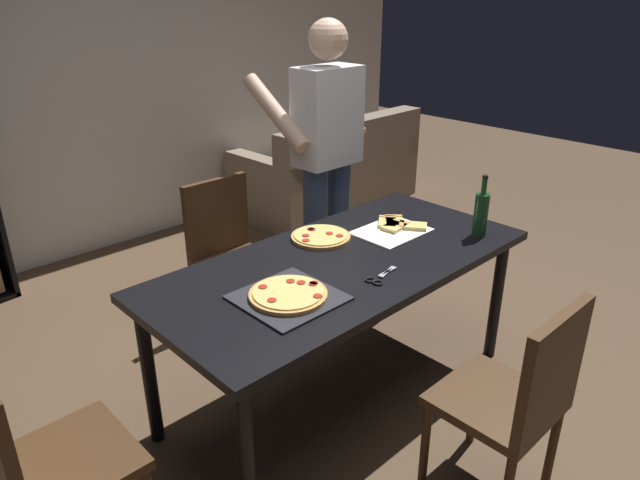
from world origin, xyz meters
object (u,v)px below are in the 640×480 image
at_px(dining_table, 342,273).
at_px(kitchen_scissors, 379,278).
at_px(chair_left_end, 37,457).
at_px(wine_bottle, 481,213).
at_px(pepperoni_pizza_on_tray, 288,295).
at_px(second_pizza_plain, 321,237).
at_px(chair_far_side, 229,247).
at_px(chair_near_camera, 519,395).
at_px(couch, 331,174).
at_px(person_serving_pizza, 325,155).

height_order(dining_table, kitchen_scissors, kitchen_scissors).
distance_m(chair_left_end, wine_bottle, 2.15).
bearing_deg(pepperoni_pizza_on_tray, wine_bottle, -8.97).
relative_size(wine_bottle, kitchen_scissors, 1.60).
relative_size(wine_bottle, second_pizza_plain, 1.07).
distance_m(pepperoni_pizza_on_tray, kitchen_scissors, 0.42).
relative_size(chair_far_side, second_pizza_plain, 3.04).
distance_m(chair_far_side, chair_left_end, 1.68).
xyz_separation_m(pepperoni_pizza_on_tray, second_pizza_plain, (0.51, 0.34, -0.00)).
height_order(chair_left_end, kitchen_scissors, chair_left_end).
distance_m(dining_table, chair_near_camera, 0.93).
xyz_separation_m(pepperoni_pizza_on_tray, wine_bottle, (1.11, -0.18, 0.10)).
bearing_deg(wine_bottle, chair_left_end, 172.42).
xyz_separation_m(chair_left_end, second_pizza_plain, (1.50, 0.24, 0.25)).
bearing_deg(couch, second_pizza_plain, -136.04).
height_order(chair_near_camera, chair_far_side, same).
bearing_deg(chair_left_end, pepperoni_pizza_on_tray, -6.00).
bearing_deg(chair_near_camera, pepperoni_pizza_on_tray, 117.29).
xyz_separation_m(couch, person_serving_pizza, (-1.33, -1.29, 0.70)).
height_order(dining_table, pepperoni_pizza_on_tray, pepperoni_pizza_on_tray).
height_order(chair_near_camera, couch, chair_near_camera).
height_order(pepperoni_pizza_on_tray, wine_bottle, wine_bottle).
xyz_separation_m(dining_table, second_pizza_plain, (0.09, 0.24, 0.08)).
bearing_deg(chair_far_side, chair_near_camera, -90.00).
relative_size(dining_table, pepperoni_pizza_on_tray, 4.88).
bearing_deg(pepperoni_pizza_on_tray, dining_table, 13.89).
distance_m(chair_left_end, pepperoni_pizza_on_tray, 1.02).
relative_size(person_serving_pizza, wine_bottle, 5.54).
bearing_deg(person_serving_pizza, second_pizza_plain, -136.28).
relative_size(chair_left_end, second_pizza_plain, 3.04).
distance_m(chair_left_end, couch, 3.86).
relative_size(chair_left_end, pepperoni_pizza_on_tray, 2.39).
bearing_deg(couch, chair_far_side, -150.62).
height_order(chair_near_camera, person_serving_pizza, person_serving_pizza).
height_order(couch, wine_bottle, wine_bottle).
bearing_deg(dining_table, chair_far_side, 90.00).
distance_m(wine_bottle, kitchen_scissors, 0.73).
bearing_deg(chair_far_side, couch, 29.38).
distance_m(dining_table, wine_bottle, 0.77).
xyz_separation_m(chair_far_side, person_serving_pizza, (0.57, -0.22, 0.49)).
relative_size(chair_left_end, couch, 0.52).
relative_size(dining_table, wine_bottle, 5.82).
bearing_deg(person_serving_pizza, couch, 44.04).
distance_m(person_serving_pizza, wine_bottle, 0.99).
bearing_deg(second_pizza_plain, wine_bottle, -40.84).
xyz_separation_m(couch, second_pizza_plain, (-1.81, -1.75, 0.46)).
relative_size(pepperoni_pizza_on_tray, second_pizza_plain, 1.27).
relative_size(couch, kitchen_scissors, 8.75).
relative_size(dining_table, kitchen_scissors, 9.32).
relative_size(dining_table, chair_near_camera, 2.04).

